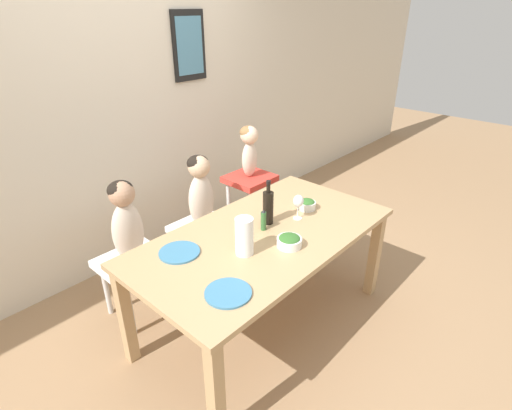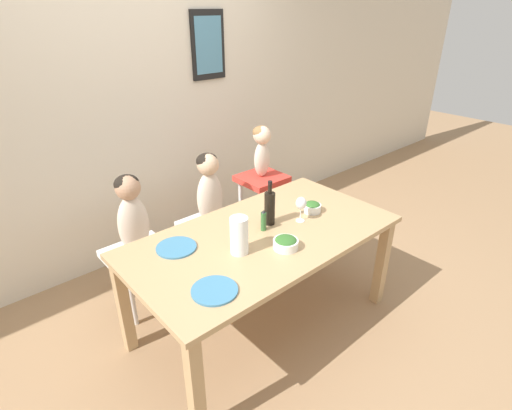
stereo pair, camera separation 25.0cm
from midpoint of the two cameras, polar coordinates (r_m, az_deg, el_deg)
The scene contains 17 objects.
ground_plane at distance 2.99m, azimuth 3.41°, elevation -16.38°, with size 14.00×14.00×0.00m, color #9E7A56.
wall_back at distance 3.42m, azimuth -13.58°, elevation 14.37°, with size 10.00×0.09×2.70m.
dining_table at distance 2.60m, azimuth 3.80°, elevation -5.90°, with size 1.75×0.93×0.74m.
chair_far_left at distance 2.98m, azimuth -14.06°, elevation -7.66°, with size 0.44×0.42×0.47m.
chair_far_center at distance 3.26m, azimuth -4.18°, elevation -3.64°, with size 0.44×0.42×0.47m.
chair_right_highchair at distance 3.50m, azimuth 2.88°, elevation 1.86°, with size 0.37×0.36×0.72m.
person_child_left at distance 2.79m, azimuth -14.96°, elevation -0.93°, with size 0.22×0.17×0.59m.
person_child_center at distance 3.08m, azimuth -4.44°, elevation 2.71°, with size 0.22×0.17×0.59m.
person_baby_right at distance 3.34m, azimuth 3.02°, elevation 8.44°, with size 0.15×0.16×0.44m.
wine_bottle at distance 2.61m, azimuth 4.71°, elevation -0.39°, with size 0.07×0.07×0.31m.
paper_towel_roll at distance 2.30m, azimuth 0.69°, elevation -4.47°, with size 0.11×0.11×0.23m.
wine_glass_near at distance 2.66m, azimuth 9.15°, elevation 0.11°, with size 0.07×0.07×0.18m.
salad_bowl_large at distance 2.40m, azimuth 7.27°, elevation -5.46°, with size 0.15×0.15×0.07m.
salad_bowl_small at distance 2.84m, azimuth 10.47°, elevation -0.30°, with size 0.13×0.13×0.07m.
dinner_plate_front_left at distance 2.07m, azimuth -2.45°, elevation -12.21°, with size 0.24×0.24×0.01m.
dinner_plate_back_left at distance 2.42m, azimuth -8.43°, elevation -6.10°, with size 0.24×0.24×0.01m.
condiment_bottle_hot_sauce at distance 2.56m, azimuth 3.88°, elevation -2.31°, with size 0.04×0.04×0.15m.
Camera 2 is at (-1.48, -1.61, 2.05)m, focal length 28.00 mm.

